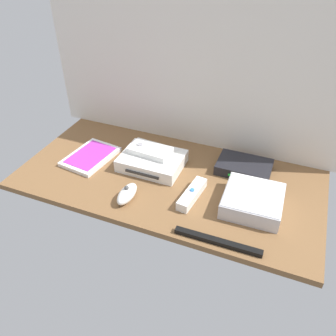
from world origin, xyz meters
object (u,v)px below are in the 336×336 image
remote_nunchuk (127,194)px  remote_classic_pad (150,150)px  network_router (244,167)px  game_console (152,161)px  mini_computer (253,200)px  game_case (91,156)px  sensor_bar (218,241)px  remote_wand (192,194)px

remote_nunchuk → remote_classic_pad: bearing=94.4°
network_router → game_console: bearing=-163.0°
mini_computer → remote_nunchuk: bearing=-163.6°
game_case → sensor_bar: game_case is taller
game_console → remote_wand: game_console is taller
mini_computer → remote_wand: size_ratio=1.16×
network_router → remote_nunchuk: 40.98cm
sensor_bar → game_console: bearing=139.5°
game_console → mini_computer: (36.24, -7.84, 0.44)cm
mini_computer → game_case: (-58.64, 3.87, -1.88)cm
game_console → sensor_bar: game_console is taller
remote_classic_pad → sensor_bar: bearing=-35.8°
mini_computer → sensor_bar: bearing=-108.0°
mini_computer → remote_wand: mini_computer is taller
game_console → remote_nunchuk: size_ratio=2.09×
network_router → remote_classic_pad: remote_classic_pad is taller
game_console → network_router: size_ratio=1.17×
game_console → remote_wand: bearing=-30.4°
remote_wand → remote_classic_pad: 23.32cm
game_case → sensor_bar: (52.95, -21.43, -0.06)cm
network_router → remote_classic_pad: size_ratio=1.21×
remote_wand → remote_nunchuk: 19.95cm
game_case → remote_wand: bearing=-2.0°
remote_wand → remote_nunchuk: size_ratio=1.50×
remote_wand → mini_computer: bearing=15.4°
mini_computer → remote_classic_pad: remote_classic_pad is taller
game_console → game_case: game_console is taller
mini_computer → sensor_bar: size_ratio=0.73×
mini_computer → network_router: size_ratio=0.97×
mini_computer → network_router: 18.07cm
mini_computer → remote_classic_pad: (-37.56, 9.31, 2.77)cm
game_console → remote_classic_pad: (-1.32, 1.48, 3.21)cm
network_router → remote_classic_pad: (-31.46, -7.67, 3.71)cm
remote_wand → remote_classic_pad: size_ratio=1.01×
network_router → sensor_bar: 34.56cm
game_console → mini_computer: mini_computer is taller
remote_wand → sensor_bar: 19.24cm
game_console → sensor_bar: 39.75cm
game_case → sensor_bar: bearing=-14.7°
remote_nunchuk → remote_classic_pad: (-1.24, 20.01, 3.37)cm
game_case → remote_wand: (40.64, -6.66, 0.75)cm
game_console → mini_computer: size_ratio=1.20×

